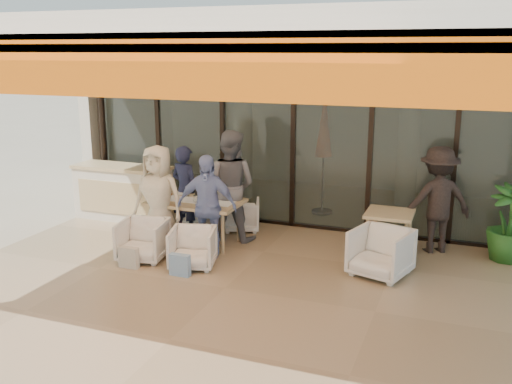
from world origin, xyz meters
TOP-DOWN VIEW (x-y plane):
  - ground at (0.00, 0.00)m, footprint 70.00×70.00m
  - terrace_floor at (0.00, 0.00)m, footprint 8.00×6.00m
  - terrace_structure at (0.00, -0.26)m, footprint 8.00×6.00m
  - glass_storefront at (0.00, 3.00)m, footprint 8.08×0.10m
  - interior_block at (0.01, 5.31)m, footprint 9.05×3.62m
  - host_counter at (-3.10, 2.30)m, footprint 1.85×0.65m
  - dining_table at (-1.20, 1.53)m, footprint 1.50×0.90m
  - chair_far_left at (-1.61, 2.47)m, footprint 0.62×0.58m
  - chair_far_right at (-0.77, 2.47)m, footprint 0.77×0.74m
  - chair_near_left at (-1.61, 0.57)m, footprint 0.77×0.74m
  - chair_near_right at (-0.77, 0.57)m, footprint 0.78×0.75m
  - diner_navy at (-1.61, 1.97)m, footprint 0.64×0.51m
  - diner_grey at (-0.77, 1.97)m, footprint 0.91×0.71m
  - diner_cream at (-1.61, 1.07)m, footprint 0.86×0.58m
  - diner_periwinkle at (-0.77, 1.07)m, footprint 0.98×0.50m
  - tote_bag_cream at (-1.61, 0.17)m, footprint 0.30×0.10m
  - tote_bag_blue at (-0.77, 0.17)m, footprint 0.30×0.10m
  - side_table at (1.86, 1.97)m, footprint 0.70×0.70m
  - side_chair at (1.86, 1.22)m, footprint 0.92×0.88m
  - standing_woman at (2.50, 2.52)m, footprint 1.26×1.06m
  - potted_palm at (3.56, 2.49)m, footprint 0.88×0.88m

SIDE VIEW (x-z plane):
  - ground at x=0.00m, z-range 0.00..0.00m
  - terrace_floor at x=0.00m, z-range 0.00..0.01m
  - tote_bag_cream at x=-1.61m, z-range 0.00..0.34m
  - tote_bag_blue at x=-0.77m, z-range 0.00..0.34m
  - chair_far_left at x=-1.61m, z-range 0.00..0.62m
  - chair_far_right at x=-0.77m, z-range 0.00..0.63m
  - chair_near_right at x=-0.77m, z-range 0.00..0.66m
  - chair_near_left at x=-1.61m, z-range 0.00..0.70m
  - side_chair at x=1.86m, z-range 0.00..0.77m
  - host_counter at x=-3.10m, z-range 0.01..1.05m
  - potted_palm at x=3.56m, z-range 0.00..1.19m
  - side_table at x=1.86m, z-range 0.27..1.01m
  - dining_table at x=-1.20m, z-range 0.22..1.15m
  - diner_navy at x=-1.61m, z-range 0.00..1.55m
  - diner_periwinkle at x=-0.77m, z-range 0.00..1.61m
  - diner_cream at x=-1.61m, z-range 0.00..1.70m
  - standing_woman at x=2.50m, z-range 0.00..1.70m
  - diner_grey at x=-0.77m, z-range 0.00..1.86m
  - glass_storefront at x=0.00m, z-range 0.00..3.20m
  - interior_block at x=0.01m, z-range 0.47..3.99m
  - terrace_structure at x=0.00m, z-range 1.55..4.95m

